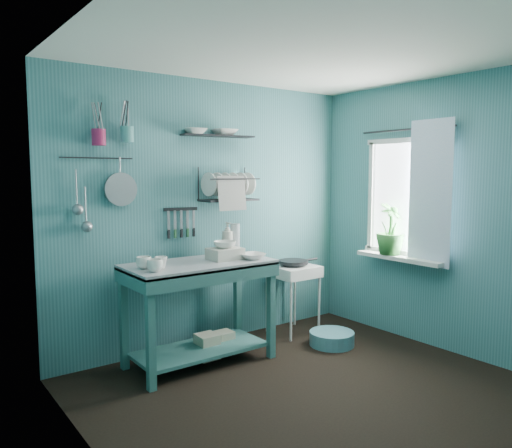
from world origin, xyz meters
TOP-DOWN VIEW (x-y plane):
  - floor at (0.00, 0.00)m, footprint 3.20×3.20m
  - ceiling at (0.00, 0.00)m, footprint 3.20×3.20m
  - wall_back at (0.00, 1.50)m, footprint 3.20×0.00m
  - wall_left at (-1.60, 0.00)m, footprint 0.00×3.00m
  - wall_right at (1.60, 0.00)m, footprint 0.00×3.00m
  - work_counter at (-0.39, 1.06)m, footprint 1.32×0.77m
  - mug_left at (-0.87, 0.90)m, footprint 0.12×0.12m
  - mug_mid at (-0.77, 1.00)m, footprint 0.14×0.14m
  - mug_right at (-0.89, 1.06)m, footprint 0.17×0.17m
  - wash_tub at (-0.14, 1.04)m, footprint 0.28×0.22m
  - tub_bowl at (-0.14, 1.04)m, footprint 0.20×0.19m
  - soap_bottle at (0.03, 1.26)m, footprint 0.12×0.12m
  - water_bottle at (0.13, 1.28)m, footprint 0.09×0.09m
  - counter_bowl at (0.06, 0.91)m, footprint 0.22×0.22m
  - hotplate_stand at (0.79, 1.21)m, footprint 0.47×0.47m
  - frying_pan at (0.79, 1.21)m, footprint 0.30×0.30m
  - knife_strip at (-0.35, 1.47)m, footprint 0.32×0.07m
  - dish_rack at (0.12, 1.37)m, footprint 0.56×0.26m
  - upper_shelf at (0.01, 1.40)m, footprint 0.72×0.28m
  - shelf_bowl_left at (-0.22, 1.40)m, footprint 0.23×0.23m
  - shelf_bowl_right at (0.09, 1.40)m, footprint 0.25×0.25m
  - utensil_cup_magenta at (-1.10, 1.42)m, footprint 0.11×0.11m
  - utensil_cup_teal at (-0.86, 1.42)m, footprint 0.11×0.11m
  - colander at (-0.91, 1.45)m, footprint 0.28×0.03m
  - ladle_outer at (-1.28, 1.46)m, footprint 0.01×0.01m
  - ladle_inner at (-1.21, 1.46)m, footprint 0.01×0.01m
  - hook_rail at (-1.10, 1.47)m, footprint 0.60×0.01m
  - window_glass at (1.59, 0.45)m, footprint 0.00×1.10m
  - windowsill at (1.50, 0.45)m, footprint 0.16×0.95m
  - curtain at (1.52, 0.15)m, footprint 0.00×1.35m
  - curtain_rod at (1.54, 0.45)m, footprint 0.02×1.05m
  - potted_plant at (1.51, 0.57)m, footprint 0.33×0.33m
  - storage_tin_large at (-0.29, 1.11)m, footprint 0.18×0.18m
  - storage_tin_small at (-0.09, 1.14)m, footprint 0.15×0.15m
  - floor_basin at (0.84, 0.70)m, footprint 0.42×0.42m

SIDE VIEW (x-z plane):
  - floor at x=0.00m, z-range 0.00..0.00m
  - floor_basin at x=0.84m, z-range 0.00..0.13m
  - storage_tin_small at x=-0.09m, z-range 0.00..0.20m
  - storage_tin_large at x=-0.29m, z-range 0.00..0.22m
  - hotplate_stand at x=0.79m, z-range 0.00..0.70m
  - work_counter at x=-0.39m, z-range 0.00..0.88m
  - frying_pan at x=0.79m, z-range 0.72..0.75m
  - windowsill at x=1.50m, z-range 0.79..0.83m
  - counter_bowl at x=0.06m, z-range 0.88..0.94m
  - mug_mid at x=-0.77m, z-range 0.88..0.98m
  - mug_left at x=-0.87m, z-range 0.88..0.98m
  - mug_right at x=-0.89m, z-range 0.88..0.98m
  - wash_tub at x=-0.14m, z-range 0.88..0.98m
  - tub_bowl at x=-0.14m, z-range 0.98..1.05m
  - water_bottle at x=0.13m, z-range 0.88..1.16m
  - soap_bottle at x=0.03m, z-range 0.88..1.18m
  - potted_plant at x=1.51m, z-range 0.83..1.34m
  - wall_back at x=0.00m, z-range -0.35..2.85m
  - wall_left at x=-1.60m, z-range -0.25..2.75m
  - wall_right at x=1.60m, z-range -0.25..2.75m
  - knife_strip at x=-0.35m, z-range 1.29..1.32m
  - ladle_inner at x=-1.21m, z-range 1.23..1.53m
  - window_glass at x=1.59m, z-range 0.85..1.95m
  - curtain at x=1.52m, z-range 0.77..2.12m
  - colander at x=-0.91m, z-range 1.36..1.64m
  - ladle_outer at x=-1.28m, z-range 1.37..1.67m
  - dish_rack at x=0.12m, z-range 1.37..1.69m
  - hook_rail at x=-1.10m, z-range 1.75..1.76m
  - utensil_cup_magenta at x=-1.10m, z-range 1.86..1.99m
  - utensil_cup_teal at x=-0.86m, z-range 1.89..2.02m
  - upper_shelf at x=0.01m, z-range 1.97..1.99m
  - curtain_rod at x=1.54m, z-range 2.04..2.06m
  - shelf_bowl_left at x=-0.22m, z-range 2.05..2.10m
  - shelf_bowl_right at x=0.09m, z-range 2.05..2.11m
  - ceiling at x=0.00m, z-range 2.50..2.50m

